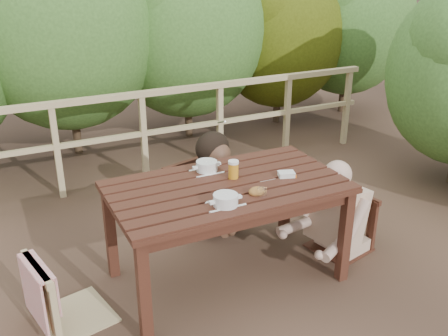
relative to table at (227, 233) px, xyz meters
name	(u,v)px	position (x,y,z in m)	size (l,w,h in m)	color
ground	(227,276)	(0.00, 0.00, -0.39)	(60.00, 60.00, 0.00)	brown
table	(227,233)	(0.00, 0.00, 0.00)	(1.69, 0.95, 0.78)	#361B12
chair_left	(68,258)	(-1.15, 0.03, 0.09)	(0.48, 0.48, 0.96)	tan
chair_far	(201,171)	(0.17, 0.88, 0.13)	(0.51, 0.51, 1.03)	#361B12
chair_right	(343,201)	(1.04, -0.05, 0.05)	(0.44, 0.44, 0.89)	#361B12
woman	(200,151)	(0.17, 0.90, 0.31)	(0.57, 0.70, 1.41)	black
diner_right	(349,174)	(1.07, -0.05, 0.30)	(0.55, 0.68, 1.37)	tan
railing	(144,137)	(0.00, 2.00, 0.11)	(5.60, 0.10, 1.01)	tan
soup_near	(226,201)	(-0.16, -0.29, 0.44)	(0.28, 0.28, 0.09)	white
soup_far	(207,167)	(-0.03, 0.28, 0.44)	(0.27, 0.27, 0.09)	silver
bread_roll	(256,192)	(0.11, -0.24, 0.42)	(0.11, 0.09, 0.07)	#AF7D31
beer_glass	(233,170)	(0.09, 0.07, 0.47)	(0.08, 0.08, 0.15)	orange
tumbler	(262,193)	(0.12, -0.29, 0.43)	(0.07, 0.07, 0.08)	silver
butter_tub	(286,175)	(0.45, -0.08, 0.42)	(0.12, 0.09, 0.05)	white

